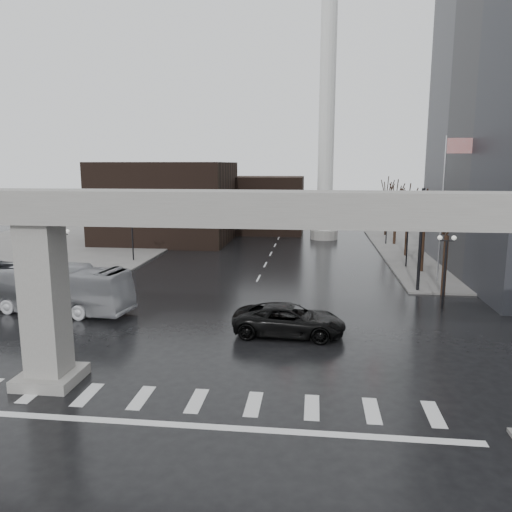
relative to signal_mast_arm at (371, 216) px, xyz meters
The scene contains 22 objects.
ground 21.64m from the signal_mast_arm, 115.57° to the right, with size 160.00×160.00×0.00m, color black.
sidewalk_ne 24.86m from the signal_mast_arm, 45.33° to the left, with size 28.00×36.00×0.15m, color slate.
sidewalk_nw 39.41m from the signal_mast_arm, 153.82° to the left, with size 28.00×36.00×0.15m, color slate.
elevated_guideway 20.35m from the signal_mast_arm, 112.35° to the right, with size 48.00×2.60×8.70m.
building_far_left 32.68m from the signal_mast_arm, 134.74° to the left, with size 16.00×14.00×10.00m, color black.
building_far_mid 35.02m from the signal_mast_arm, 108.32° to the left, with size 10.00×10.00×8.00m, color black.
smokestack 28.38m from the signal_mast_arm, 96.28° to the left, with size 3.60×3.60×30.00m.
signal_mast_arm is the anchor object (origin of this frame).
flagpole_assembly 7.27m from the signal_mast_arm, 26.93° to the left, with size 2.06×0.12×12.00m.
lamp_right_0 6.99m from the signal_mast_arm, 46.80° to the right, with size 1.22×0.32×5.11m.
lamp_right_1 10.51m from the signal_mast_arm, 63.90° to the left, with size 1.22×0.32×5.11m.
lamp_right_2 23.75m from the signal_mast_arm, 79.01° to the left, with size 1.22×0.32×5.11m.
lamp_left_0 23.12m from the signal_mast_arm, 167.96° to the right, with size 1.22×0.32×5.11m.
lamp_left_1 24.42m from the signal_mast_arm, 157.75° to the left, with size 1.22×0.32×5.11m.
lamp_left_2 32.40m from the signal_mast_arm, 134.11° to the left, with size 1.22×0.32×5.11m.
tree_right_0 6.37m from the signal_mast_arm, ahead, with size 1.09×1.58×7.50m.
tree_right_1 9.57m from the signal_mast_arm, 52.50° to the left, with size 1.09×1.61×7.67m.
tree_right_2 16.45m from the signal_mast_arm, 70.00° to the left, with size 1.10×1.63×7.85m.
tree_right_3 24.04m from the signal_mast_arm, 76.58° to the left, with size 1.11×1.66×8.02m.
tree_right_4 31.83m from the signal_mast_arm, 79.94° to the left, with size 1.12×1.69×8.19m.
pickup_truck 13.39m from the signal_mast_arm, 116.63° to the right, with size 2.98×6.45×1.79m, color black.
city_bus 23.77m from the signal_mast_arm, 159.06° to the right, with size 2.72×11.62×3.24m, color #B5B6BA.
Camera 1 is at (4.75, -20.00, 9.76)m, focal length 35.00 mm.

